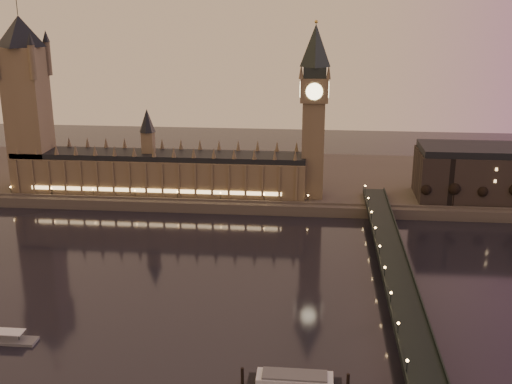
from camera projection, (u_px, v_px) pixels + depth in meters
The scene contains 10 objects.
ground at pixel (185, 289), 281.96m from camera, with size 700.00×700.00×0.00m, color black.
far_embankment at pixel (277, 180), 435.25m from camera, with size 560.00×130.00×6.00m, color #423D35.
palace_of_westminster at pixel (159, 168), 394.11m from camera, with size 180.00×26.62×52.00m.
victoria_tower at pixel (26, 94), 388.13m from camera, with size 31.68×31.68×118.00m.
big_ben at pixel (314, 102), 373.16m from camera, with size 17.68×17.68×104.00m.
westminster_bridge at pixel (397, 286), 272.16m from camera, with size 13.20×260.00×15.30m.
bare_tree_0 at pixel (428, 190), 370.10m from camera, with size 6.51×6.51×13.23m.
bare_tree_1 at pixel (456, 190), 368.67m from camera, with size 6.51×6.51×13.23m.
bare_tree_2 at pixel (485, 191), 367.23m from camera, with size 6.51×6.51×13.23m.
moored_barge at pixel (295, 383), 209.18m from camera, with size 35.66×8.84×6.54m.
Camera 1 is at (54.98, -252.53, 124.49)m, focal length 45.00 mm.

